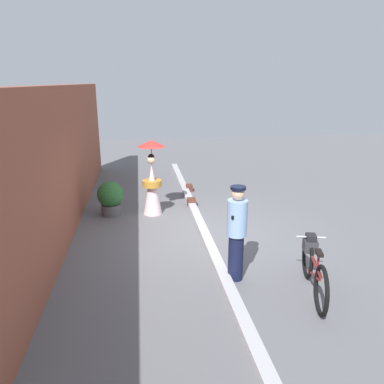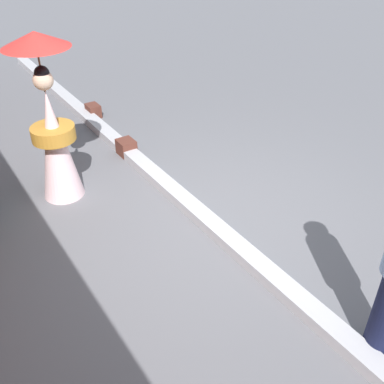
# 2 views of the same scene
# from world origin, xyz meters

# --- Properties ---
(ground_plane) EXTENTS (30.00, 30.00, 0.00)m
(ground_plane) POSITION_xyz_m (0.00, 0.00, 0.00)
(ground_plane) COLOR slate
(building_wall) EXTENTS (14.00, 0.40, 3.23)m
(building_wall) POSITION_xyz_m (0.00, 3.09, 1.62)
(building_wall) COLOR brown
(building_wall) RESTS_ON ground_plane
(sidewalk_curb) EXTENTS (14.00, 0.20, 0.12)m
(sidewalk_curb) POSITION_xyz_m (0.00, 0.00, 0.06)
(sidewalk_curb) COLOR #B2B2B7
(sidewalk_curb) RESTS_ON ground_plane
(bicycle_near_officer) EXTENTS (1.80, 0.61, 0.84)m
(bicycle_near_officer) POSITION_xyz_m (-2.53, -1.35, 0.44)
(bicycle_near_officer) COLOR black
(bicycle_near_officer) RESTS_ON ground_plane
(person_officer) EXTENTS (0.34, 0.34, 1.68)m
(person_officer) POSITION_xyz_m (-1.99, -0.21, 0.89)
(person_officer) COLOR #141938
(person_officer) RESTS_ON ground_plane
(person_with_parasol) EXTENTS (0.70, 0.70, 1.91)m
(person_with_parasol) POSITION_xyz_m (1.56, 1.08, 0.91)
(person_with_parasol) COLOR silver
(person_with_parasol) RESTS_ON ground_plane
(potted_plant_by_door) EXTENTS (0.68, 0.66, 0.88)m
(potted_plant_by_door) POSITION_xyz_m (1.64, 2.13, 0.47)
(potted_plant_by_door) COLOR #59595B
(potted_plant_by_door) RESTS_ON ground_plane
(backpack_on_pavement) EXTENTS (0.25, 0.22, 0.22)m
(backpack_on_pavement) POSITION_xyz_m (2.02, -0.01, 0.11)
(backpack_on_pavement) COLOR #592D23
(backpack_on_pavement) RESTS_ON ground_plane
(backpack_spare) EXTENTS (0.26, 0.19, 0.21)m
(backpack_spare) POSITION_xyz_m (3.48, -0.15, 0.11)
(backpack_spare) COLOR #592D23
(backpack_spare) RESTS_ON ground_plane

